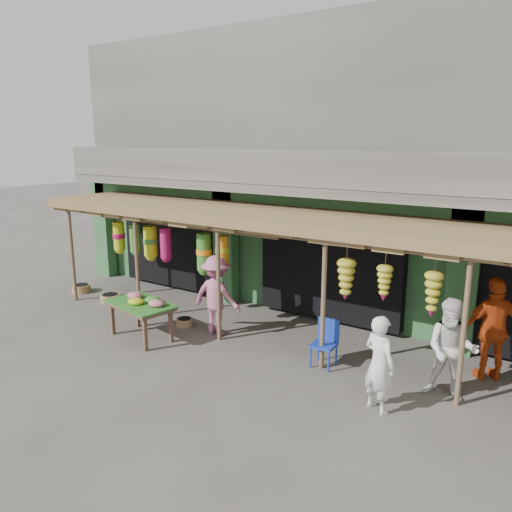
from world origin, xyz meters
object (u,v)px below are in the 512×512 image
Objects in this scene: person_vendor at (494,329)px; person_shopper at (217,295)px; person_right at (452,350)px; person_front at (379,364)px; flower_table at (142,305)px; blue_chair at (326,340)px.

person_vendor reaches higher than person_shopper.
person_right is 0.97× the size of person_shopper.
person_front is 0.89× the size of person_shopper.
flower_table is 1.88× the size of blue_chair.
person_vendor is (1.33, 2.20, 0.16)m from person_front.
blue_chair is 0.52× the size of person_right.
person_vendor reaches higher than person_right.
person_shopper is at bearing 8.28° from person_front.
person_right is at bearing 32.83° from person_vendor.
person_shopper is at bearing 53.11° from flower_table.
person_right reaches higher than blue_chair.
person_vendor is (0.46, 1.15, 0.09)m from person_right.
person_shopper is at bearing -24.36° from person_vendor.
blue_chair is at bearing -12.76° from person_vendor.
person_shopper is (-5.07, 0.09, 0.03)m from person_right.
flower_table is 0.90× the size of person_vendor.
person_right is at bearing 174.98° from person_shopper.
flower_table is at bearing -17.34° from person_vendor.
person_front is 1.36m from person_right.
flower_table is 7.10m from person_vendor.
person_front is at bearing 23.68° from person_vendor.
person_vendor is at bearing -173.19° from person_shopper.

